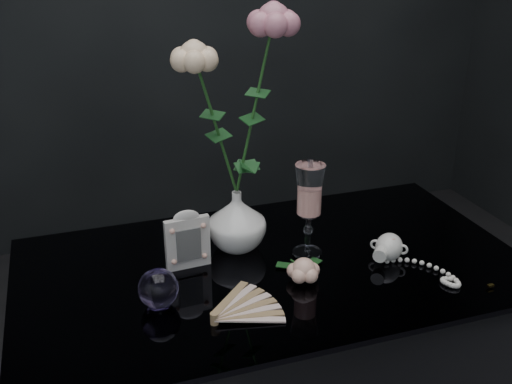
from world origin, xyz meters
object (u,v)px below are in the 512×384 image
object	(u,v)px
wine_glass	(309,211)
loose_rose	(304,270)
picture_frame	(187,239)
paperweight	(158,288)
pearl_jar	(389,246)
vase	(237,220)

from	to	relation	value
wine_glass	loose_rose	distance (m)	0.14
picture_frame	paperweight	xyz separation A→B (m)	(-0.08, -0.12, -0.03)
loose_rose	paperweight	bearing A→B (deg)	175.71
wine_glass	pearl_jar	distance (m)	0.19
vase	loose_rose	bearing A→B (deg)	-63.70
picture_frame	pearl_jar	distance (m)	0.43
picture_frame	pearl_jar	bearing A→B (deg)	-17.86
vase	pearl_jar	distance (m)	0.33
picture_frame	paperweight	size ratio (longest dim) A/B	1.74
wine_glass	pearl_jar	bearing A→B (deg)	-25.05
paperweight	pearl_jar	bearing A→B (deg)	2.32
picture_frame	paperweight	world-z (taller)	picture_frame
wine_glass	picture_frame	xyz separation A→B (m)	(-0.26, 0.03, -0.04)
vase	loose_rose	size ratio (longest dim) A/B	0.91
vase	paperweight	size ratio (longest dim) A/B	1.77
wine_glass	pearl_jar	xyz separation A→B (m)	(0.16, -0.07, -0.07)
loose_rose	wine_glass	bearing A→B (deg)	59.80
wine_glass	paperweight	xyz separation A→B (m)	(-0.34, -0.09, -0.07)
wine_glass	pearl_jar	world-z (taller)	wine_glass
picture_frame	pearl_jar	size ratio (longest dim) A/B	0.63
vase	wine_glass	distance (m)	0.16
vase	picture_frame	size ratio (longest dim) A/B	1.02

